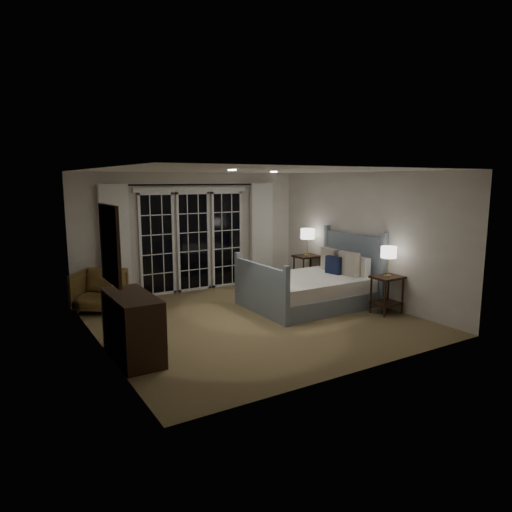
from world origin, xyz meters
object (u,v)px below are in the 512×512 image
lamp_left (389,253)px  dresser (133,326)px  lamp_right (308,234)px  armchair (99,291)px  nightstand_right (307,266)px  bed (312,288)px  nightstand_left (387,289)px

lamp_left → dresser: (-4.45, 0.30, -0.66)m
lamp_right → armchair: size_ratio=0.72×
nightstand_right → armchair: size_ratio=0.87×
lamp_left → armchair: bearing=147.0°
lamp_left → armchair: 5.20m
bed → lamp_left: 1.57m
nightstand_left → bed: bearing=125.7°
nightstand_left → lamp_right: bearing=89.1°
bed → nightstand_right: 1.50m
nightstand_right → lamp_right: lamp_right is taller
nightstand_left → dresser: bearing=176.1°
armchair → dresser: 2.51m
bed → lamp_right: bearing=55.8°
nightstand_right → armchair: bearing=174.1°
bed → nightstand_left: 1.38m
bed → nightstand_right: bearing=55.8°
nightstand_left → dresser: size_ratio=0.55×
nightstand_right → bed: bearing=-124.2°
bed → lamp_right: 1.72m
nightstand_right → armchair: armchair is taller
bed → dresser: (-3.65, -0.81, 0.11)m
lamp_left → lamp_right: 2.36m
bed → dresser: 3.74m
bed → armchair: 3.90m
lamp_right → armchair: (-4.36, 0.45, -0.81)m
bed → lamp_right: bed is taller
lamp_left → bed: bearing=125.7°
bed → nightstand_right: (0.84, 1.24, 0.14)m
lamp_left → dresser: bearing=176.1°
nightstand_right → lamp_right: size_ratio=1.21×
nightstand_right → lamp_left: size_ratio=1.34×
nightstand_left → armchair: (-4.32, 2.80, -0.07)m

